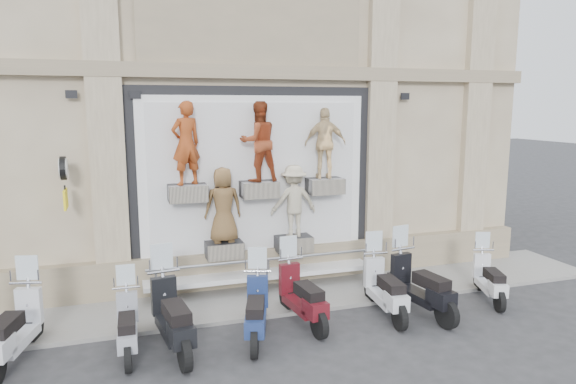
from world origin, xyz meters
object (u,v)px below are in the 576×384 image
scooter_c (127,315)px  scooter_i (490,270)px  scooter_h (421,274)px  scooter_f (302,284)px  scooter_g (385,277)px  scooter_e (256,299)px  scooter_d (172,303)px  guard_rail (267,279)px  scooter_b (13,315)px  clock_sign_bracket (64,176)px

scooter_c → scooter_i: bearing=2.2°
scooter_h → scooter_f: bearing=164.7°
scooter_g → scooter_e: bearing=-169.3°
scooter_d → scooter_g: 4.16m
guard_rail → scooter_c: size_ratio=2.95×
scooter_c → scooter_h: scooter_h is taller
scooter_b → scooter_e: 3.95m
scooter_e → scooter_d: bearing=-163.7°
scooter_g → guard_rail: bearing=148.2°
scooter_d → scooter_h: scooter_d is taller
scooter_b → scooter_g: scooter_b is taller
scooter_e → clock_sign_bracket: bearing=162.3°
scooter_b → scooter_h: bearing=11.1°
scooter_c → scooter_e: size_ratio=0.91×
clock_sign_bracket → scooter_d: size_ratio=0.48×
scooter_f → scooter_c: bearing=178.2°
scooter_b → scooter_f: (4.93, -0.02, -0.01)m
clock_sign_bracket → scooter_i: size_ratio=0.60×
scooter_e → scooter_i: bearing=20.1°
clock_sign_bracket → scooter_c: size_ratio=0.59×
scooter_d → scooter_i: size_ratio=1.25×
scooter_c → scooter_f: (3.19, 0.25, 0.09)m
scooter_d → scooter_c: bearing=163.5°
clock_sign_bracket → scooter_b: bearing=-111.4°
scooter_c → scooter_g: 4.88m
clock_sign_bracket → scooter_b: size_ratio=0.52×
clock_sign_bracket → guard_rail: bearing=-6.8°
scooter_h → scooter_d: bearing=172.6°
clock_sign_bracket → scooter_e: 4.41m
guard_rail → scooter_b: 4.83m
clock_sign_bracket → scooter_h: size_ratio=0.49×
scooter_e → scooter_g: size_ratio=0.97×
scooter_c → scooter_g: (4.88, 0.12, 0.09)m
clock_sign_bracket → scooter_e: clock_sign_bracket is taller
scooter_d → scooter_e: scooter_d is taller
scooter_i → scooter_c: bearing=-159.5°
scooter_b → scooter_e: scooter_b is taller
clock_sign_bracket → scooter_e: (3.21, -2.24, -2.04)m
guard_rail → scooter_g: scooter_g is taller
scooter_f → scooter_h: (2.39, -0.30, 0.05)m
guard_rail → scooter_d: 2.80m
scooter_c → scooter_h: 5.58m
scooter_b → scooter_i: scooter_b is taller
scooter_b → scooter_g: 6.62m
scooter_c → clock_sign_bracket: bearing=117.2°
scooter_f → scooter_g: scooter_f is taller
scooter_c → scooter_e: 2.19m
scooter_d → scooter_g: bearing=-4.5°
clock_sign_bracket → scooter_g: (5.90, -1.99, -2.02)m
scooter_b → scooter_g: bearing=12.3°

